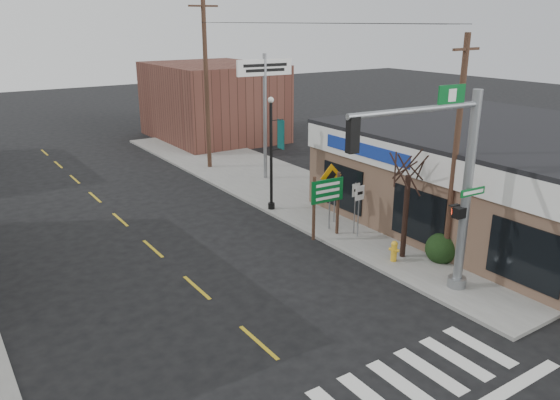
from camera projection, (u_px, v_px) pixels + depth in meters
sidewalk_right at (317, 201)px, 27.21m from camera, size 6.00×38.00×0.13m
center_line at (197, 287)px, 18.53m from camera, size 0.12×56.00×0.01m
thrift_store at (514, 179)px, 23.99m from camera, size 12.00×14.00×4.00m
bldg_distant_right at (213, 101)px, 41.35m from camera, size 8.00×10.00×5.60m
traffic_signal_pole at (452, 175)px, 16.66m from camera, size 5.32×0.39×6.74m
guide_sign at (327, 197)px, 21.99m from camera, size 1.53×0.13×2.67m
fire_hydrant at (394, 250)px, 20.15m from camera, size 0.25×0.25×0.79m
ped_crossing_sign at (330, 185)px, 22.81m from camera, size 1.12×0.08×2.88m
lamp_post at (272, 145)px, 24.97m from camera, size 0.68×0.54×5.27m
dance_center_sign at (265, 86)px, 29.38m from camera, size 3.23×0.20×6.85m
bare_tree at (410, 160)px, 19.51m from camera, size 2.39×2.39×4.78m
shrub_front at (441, 249)px, 20.25m from camera, size 1.19×1.19×0.89m
shrub_back at (376, 209)px, 24.61m from camera, size 1.14×1.14×0.85m
utility_pole_near at (456, 152)px, 18.89m from camera, size 1.42×0.21×8.14m
utility_pole_far at (206, 82)px, 31.76m from camera, size 1.73×0.26×9.92m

